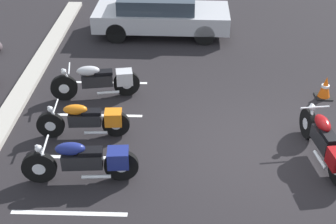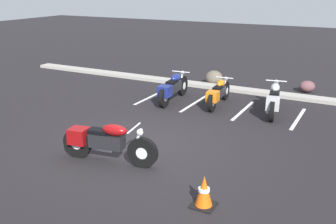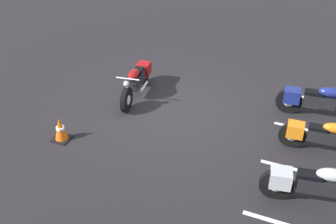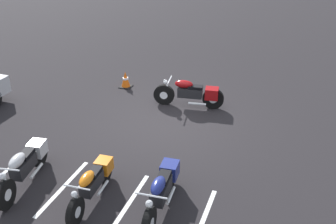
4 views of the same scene
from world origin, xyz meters
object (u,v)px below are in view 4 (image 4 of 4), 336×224
parked_bike_0 (162,189)px  parked_bike_2 (25,165)px  traffic_cone (126,80)px  motorcycle_maroon_featured (192,93)px  parked_bike_1 (93,182)px

parked_bike_0 → parked_bike_2: bearing=-90.1°
parked_bike_2 → traffic_cone: bearing=171.4°
motorcycle_maroon_featured → parked_bike_2: 5.53m
parked_bike_2 → motorcycle_maroon_featured: bearing=143.3°
motorcycle_maroon_featured → parked_bike_2: bearing=54.8°
traffic_cone → motorcycle_maroon_featured: bearing=165.3°
parked_bike_1 → traffic_cone: (1.89, -5.64, -0.15)m
parked_bike_0 → motorcycle_maroon_featured: bearing=-175.2°
traffic_cone → parked_bike_2: bearing=91.6°
parked_bike_2 → traffic_cone: (0.16, -5.64, -0.19)m
motorcycle_maroon_featured → parked_bike_0: parked_bike_0 is taller
parked_bike_2 → traffic_cone: parked_bike_2 is taller
parked_bike_1 → parked_bike_2: size_ratio=0.92×
parked_bike_0 → traffic_cone: parked_bike_0 is taller
parked_bike_0 → traffic_cone: 6.37m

